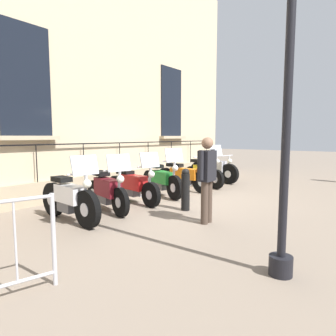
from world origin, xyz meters
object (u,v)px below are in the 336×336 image
(motorcycle_white, at_px, (70,199))
(motorcycle_red, at_px, (133,185))
(motorcycle_green, at_px, (162,180))
(motorcycle_yellow, at_px, (204,173))
(motorcycle_silver, at_px, (214,170))
(pedestrian_walking, at_px, (207,175))
(motorcycle_orange, at_px, (183,177))
(motorcycle_maroon, at_px, (107,191))
(bollard, at_px, (185,189))
(lamppost, at_px, (290,41))

(motorcycle_white, relative_size, motorcycle_red, 0.93)
(motorcycle_green, height_order, motorcycle_yellow, motorcycle_yellow)
(motorcycle_silver, relative_size, pedestrian_walking, 1.24)
(motorcycle_yellow, relative_size, pedestrian_walking, 1.11)
(motorcycle_green, bearing_deg, pedestrian_walking, -33.87)
(motorcycle_green, bearing_deg, motorcycle_yellow, 85.85)
(motorcycle_red, relative_size, motorcycle_yellow, 1.16)
(motorcycle_white, height_order, motorcycle_orange, motorcycle_white)
(motorcycle_red, bearing_deg, motorcycle_maroon, -80.92)
(motorcycle_silver, height_order, pedestrian_walking, pedestrian_walking)
(motorcycle_white, bearing_deg, motorcycle_red, 96.53)
(motorcycle_maroon, height_order, motorcycle_silver, motorcycle_maroon)
(motorcycle_green, distance_m, pedestrian_walking, 2.85)
(motorcycle_white, bearing_deg, motorcycle_yellow, 90.10)
(motorcycle_silver, bearing_deg, bollard, -69.92)
(motorcycle_silver, relative_size, bollard, 2.14)
(motorcycle_white, bearing_deg, motorcycle_orange, 91.88)
(motorcycle_maroon, xyz_separation_m, pedestrian_walking, (2.24, 0.52, 0.48))
(motorcycle_green, xyz_separation_m, motorcycle_silver, (-0.04, 3.11, 0.01))
(motorcycle_red, relative_size, motorcycle_green, 1.09)
(motorcycle_red, xyz_separation_m, motorcycle_green, (0.07, 1.09, 0.01))
(motorcycle_red, xyz_separation_m, bollard, (1.52, 0.12, 0.05))
(motorcycle_white, distance_m, motorcycle_red, 2.02)
(motorcycle_white, xyz_separation_m, motorcycle_green, (-0.16, 3.10, -0.01))
(motorcycle_maroon, relative_size, motorcycle_silver, 0.91)
(bollard, height_order, pedestrian_walking, pedestrian_walking)
(motorcycle_orange, relative_size, bollard, 2.21)
(motorcycle_red, height_order, motorcycle_yellow, motorcycle_yellow)
(motorcycle_white, height_order, motorcycle_silver, motorcycle_white)
(motorcycle_red, height_order, motorcycle_orange, motorcycle_red)
(motorcycle_orange, bearing_deg, motorcycle_yellow, 82.94)
(motorcycle_maroon, relative_size, motorcycle_green, 0.96)
(motorcycle_green, bearing_deg, motorcycle_white, -87.06)
(motorcycle_red, height_order, motorcycle_silver, motorcycle_red)
(motorcycle_white, bearing_deg, pedestrian_walking, 35.37)
(motorcycle_yellow, height_order, lamppost, lamppost)
(motorcycle_maroon, distance_m, bollard, 1.76)
(lamppost, bearing_deg, motorcycle_red, 156.40)
(motorcycle_green, height_order, motorcycle_orange, motorcycle_green)
(motorcycle_orange, relative_size, pedestrian_walking, 1.27)
(motorcycle_red, distance_m, motorcycle_orange, 2.14)
(motorcycle_green, bearing_deg, motorcycle_silver, 90.77)
(motorcycle_orange, xyz_separation_m, motorcycle_yellow, (0.13, 1.03, 0.02))
(motorcycle_white, height_order, lamppost, lamppost)
(motorcycle_white, relative_size, motorcycle_green, 1.02)
(pedestrian_walking, bearing_deg, motorcycle_white, -144.63)
(bollard, bearing_deg, lamppost, -36.06)
(motorcycle_maroon, height_order, motorcycle_red, motorcycle_maroon)
(motorcycle_yellow, bearing_deg, bollard, -66.89)
(motorcycle_maroon, height_order, lamppost, lamppost)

